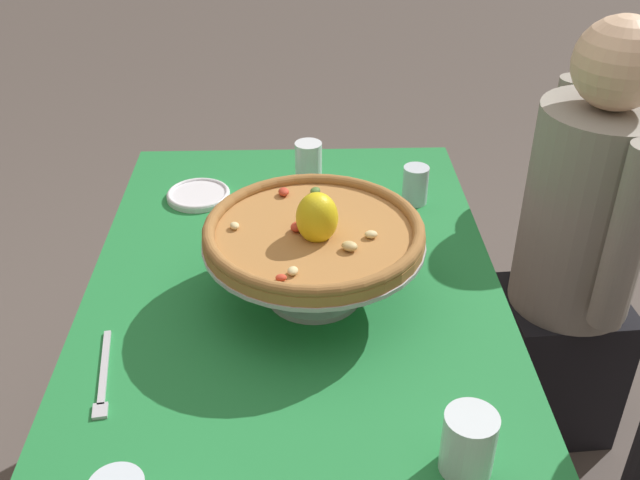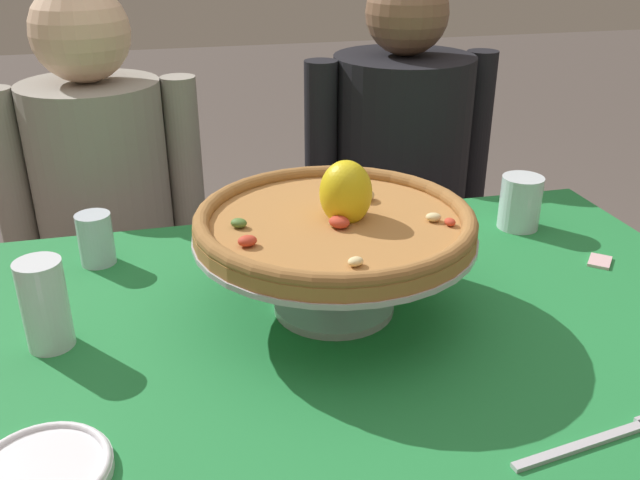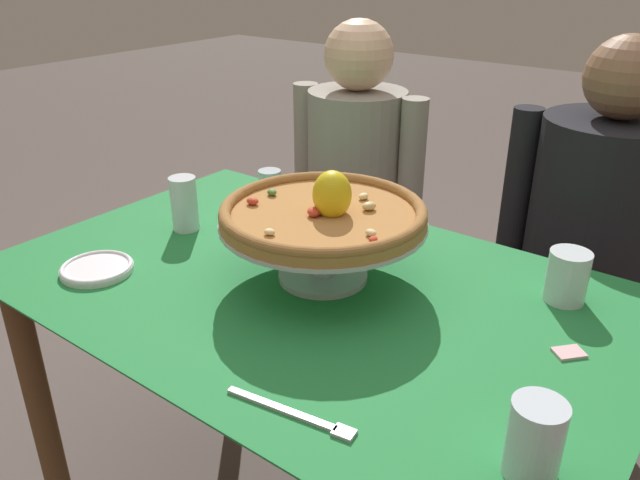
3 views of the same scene
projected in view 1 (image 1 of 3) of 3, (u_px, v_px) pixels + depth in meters
dining_table at (295, 338)px, 1.50m from camera, size 1.30×0.83×0.75m
pizza_stand at (314, 256)px, 1.39m from camera, size 0.42×0.42×0.13m
pizza at (314, 231)px, 1.36m from camera, size 0.41×0.41×0.11m
water_glass_back_left at (415, 187)px, 1.73m from camera, size 0.06×0.06×0.09m
water_glass_side_left at (309, 172)px, 1.75m from camera, size 0.06×0.06×0.13m
water_glass_back_right at (468, 445)px, 1.06m from camera, size 0.08×0.08×0.10m
side_plate at (198, 195)px, 1.76m from camera, size 0.15×0.15×0.02m
dinner_fork at (103, 377)px, 1.24m from camera, size 0.22×0.05×0.01m
diner_left at (575, 261)px, 1.88m from camera, size 0.47×0.34×1.19m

